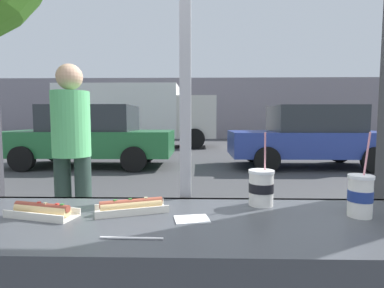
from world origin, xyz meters
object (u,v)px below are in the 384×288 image
object	(u,v)px
parked_car_blue	(309,136)
pedestrian	(72,146)
hotdog_tray_far	(132,206)
parked_car_green	(91,136)
box_truck	(135,113)
soda_cup_left	(360,195)
hotdog_tray_near	(42,210)
soda_cup_right	(261,187)

from	to	relation	value
parked_car_blue	pedestrian	size ratio (longest dim) A/B	2.58
hotdog_tray_far	pedestrian	bearing A→B (deg)	120.49
parked_car_green	box_truck	size ratio (longest dim) A/B	0.62
soda_cup_left	parked_car_green	xyz separation A→B (m)	(-3.59, 7.11, -0.18)
hotdog_tray_near	hotdog_tray_far	world-z (taller)	same
hotdog_tray_near	parked_car_green	distance (m)	7.54
soda_cup_right	parked_car_blue	size ratio (longest dim) A/B	0.07
hotdog_tray_near	box_truck	xyz separation A→B (m)	(-2.44, 13.05, 0.62)
parked_car_blue	hotdog_tray_far	bearing A→B (deg)	-114.76
hotdog_tray_far	box_truck	size ratio (longest dim) A/B	0.04
hotdog_tray_near	parked_car_green	bearing A→B (deg)	108.80
soda_cup_left	box_truck	bearing A→B (deg)	105.44
soda_cup_left	parked_car_blue	xyz separation A→B (m)	(2.42, 7.11, -0.19)
soda_cup_right	hotdog_tray_far	size ratio (longest dim) A/B	1.05
soda_cup_left	box_truck	size ratio (longest dim) A/B	0.04
hotdog_tray_near	soda_cup_right	bearing A→B (deg)	11.32
hotdog_tray_far	parked_car_green	distance (m)	7.60
hotdog_tray_far	parked_car_blue	size ratio (longest dim) A/B	0.07
soda_cup_right	hotdog_tray_far	bearing A→B (deg)	-168.36
soda_cup_right	box_truck	xyz separation A→B (m)	(-3.27, 12.88, 0.56)
soda_cup_left	parked_car_blue	distance (m)	7.52
hotdog_tray_near	box_truck	distance (m)	13.29
soda_cup_right	parked_car_blue	xyz separation A→B (m)	(2.75, 6.97, -0.18)
pedestrian	parked_car_green	bearing A→B (deg)	108.62
hotdog_tray_far	soda_cup_left	bearing A→B (deg)	-2.18
pedestrian	hotdog_tray_far	bearing A→B (deg)	-59.51
box_truck	parked_car_green	bearing A→B (deg)	-89.95
hotdog_tray_near	parked_car_green	size ratio (longest dim) A/B	0.06
soda_cup_left	parked_car_green	bearing A→B (deg)	116.79
parked_car_blue	pedestrian	xyz separation A→B (m)	(-4.11, -5.65, 0.23)
soda_cup_right	pedestrian	xyz separation A→B (m)	(-1.36, 1.33, 0.05)
soda_cup_left	box_truck	world-z (taller)	box_truck
hotdog_tray_far	parked_car_blue	bearing A→B (deg)	65.24
parked_car_green	box_truck	bearing A→B (deg)	90.05
soda_cup_right	hotdog_tray_near	size ratio (longest dim) A/B	1.11
hotdog_tray_far	box_truck	bearing A→B (deg)	101.96
soda_cup_left	hotdog_tray_near	distance (m)	1.16
soda_cup_left	pedestrian	size ratio (longest dim) A/B	0.19
box_truck	parked_car_blue	bearing A→B (deg)	-44.48
parked_car_blue	box_truck	size ratio (longest dim) A/B	0.58
hotdog_tray_near	hotdog_tray_far	xyz separation A→B (m)	(0.32, 0.06, -0.00)
soda_cup_right	pedestrian	distance (m)	1.90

